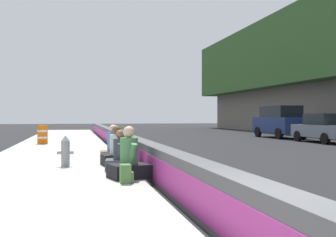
# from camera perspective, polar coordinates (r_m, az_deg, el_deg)

# --- Properties ---
(jersey_barrier) EXTENTS (76.00, 0.45, 0.85)m
(jersey_barrier) POSITION_cam_1_polar(r_m,az_deg,el_deg) (4.35, 15.22, -15.08)
(jersey_barrier) COLOR #545456
(jersey_barrier) RESTS_ON ground_plane
(fire_hydrant) EXTENTS (0.26, 0.46, 0.88)m
(fire_hydrant) POSITION_cam_1_polar(r_m,az_deg,el_deg) (12.24, -13.85, -4.29)
(fire_hydrant) COLOR gray
(fire_hydrant) RESTS_ON sidewalk_strip
(seated_person_foreground) EXTENTS (0.93, 1.02, 1.20)m
(seated_person_foreground) POSITION_cam_1_polar(r_m,az_deg,el_deg) (9.73, -5.36, -5.91)
(seated_person_foreground) COLOR black
(seated_person_foreground) RESTS_ON sidewalk_strip
(seated_person_middle) EXTENTS (0.75, 0.85, 1.07)m
(seated_person_middle) POSITION_cam_1_polar(r_m,az_deg,el_deg) (11.15, -6.54, -5.32)
(seated_person_middle) COLOR #424247
(seated_person_middle) RESTS_ON sidewalk_strip
(seated_person_rear) EXTENTS (0.81, 0.91, 1.16)m
(seated_person_rear) POSITION_cam_1_polar(r_m,az_deg,el_deg) (12.30, -7.05, -4.67)
(seated_person_rear) COLOR black
(seated_person_rear) RESTS_ON sidewalk_strip
(seated_person_far) EXTENTS (0.74, 0.85, 1.15)m
(seated_person_far) POSITION_cam_1_polar(r_m,az_deg,el_deg) (13.67, -7.49, -4.16)
(seated_person_far) COLOR #706651
(seated_person_far) RESTS_ON sidewalk_strip
(backpack) EXTENTS (0.32, 0.28, 0.40)m
(backpack) POSITION_cam_1_polar(r_m,az_deg,el_deg) (9.05, -5.78, -7.55)
(backpack) COLOR #4C7A3D
(backpack) RESTS_ON sidewalk_strip
(construction_barrel) EXTENTS (0.54, 0.54, 0.95)m
(construction_barrel) POSITION_cam_1_polar(r_m,az_deg,el_deg) (22.27, -16.78, -2.12)
(construction_barrel) COLOR orange
(construction_barrel) RESTS_ON sidewalk_strip
(parked_car_fourth) EXTENTS (4.50, 1.96, 1.71)m
(parked_car_fourth) POSITION_cam_1_polar(r_m,az_deg,el_deg) (26.03, 20.60, -1.23)
(parked_car_fourth) COLOR slate
(parked_car_fourth) RESTS_ON ground_plane
(parked_car_midline) EXTENTS (4.85, 2.17, 2.28)m
(parked_car_midline) POSITION_cam_1_polar(r_m,az_deg,el_deg) (30.71, 15.06, -0.38)
(parked_car_midline) COLOR navy
(parked_car_midline) RESTS_ON ground_plane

